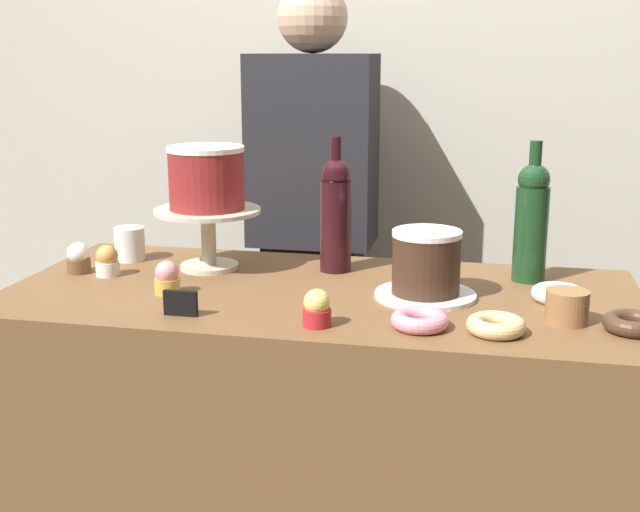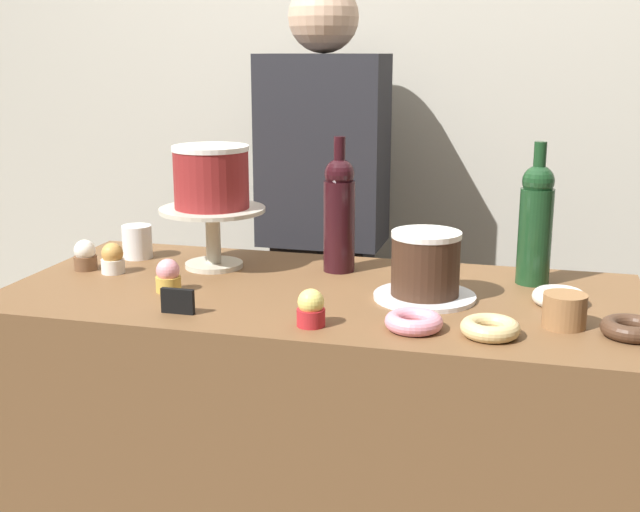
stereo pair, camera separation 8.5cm
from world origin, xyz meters
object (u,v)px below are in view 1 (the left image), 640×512
(cupcake_lemon, at_px, (317,309))
(cupcake_caramel, at_px, (107,261))
(donut_sugar, at_px, (558,294))
(price_sign_chalkboard, at_px, (181,303))
(chocolate_round_cake, at_px, (426,262))
(wine_bottle_green, at_px, (532,220))
(cookie_stack, at_px, (567,307))
(cake_stand_pedestal, at_px, (208,228))
(barista_figure, at_px, (313,246))
(cupcake_vanilla, at_px, (79,259))
(cupcake_strawberry, at_px, (167,278))
(white_layer_cake, at_px, (206,178))
(donut_glazed, at_px, (496,325))
(donut_chocolate, at_px, (633,323))
(wine_bottle_dark_red, at_px, (334,212))
(coffee_cup_ceramic, at_px, (130,244))
(donut_pink, at_px, (420,320))

(cupcake_lemon, distance_m, cupcake_caramel, 0.62)
(donut_sugar, distance_m, price_sign_chalkboard, 0.80)
(cupcake_lemon, height_order, price_sign_chalkboard, cupcake_lemon)
(chocolate_round_cake, height_order, donut_sugar, chocolate_round_cake)
(chocolate_round_cake, distance_m, price_sign_chalkboard, 0.53)
(wine_bottle_green, bearing_deg, cookie_stack, -78.00)
(cake_stand_pedestal, bearing_deg, cupcake_lemon, -46.25)
(cupcake_lemon, height_order, barista_figure, barista_figure)
(cupcake_vanilla, distance_m, donut_sugar, 1.11)
(wine_bottle_green, xyz_separation_m, cupcake_strawberry, (-0.78, -0.28, -0.11))
(cupcake_strawberry, bearing_deg, cupcake_lemon, -21.33)
(cake_stand_pedestal, xyz_separation_m, white_layer_cake, (0.00, -0.00, 0.12))
(cupcake_lemon, height_order, donut_glazed, cupcake_lemon)
(cupcake_caramel, distance_m, cookie_stack, 1.05)
(donut_chocolate, bearing_deg, cake_stand_pedestal, 163.97)
(wine_bottle_green, relative_size, wine_bottle_dark_red, 1.00)
(donut_glazed, height_order, coffee_cup_ceramic, coffee_cup_ceramic)
(cake_stand_pedestal, distance_m, wine_bottle_green, 0.77)
(wine_bottle_dark_red, relative_size, cupcake_lemon, 4.38)
(cupcake_vanilla, bearing_deg, price_sign_chalkboard, -35.59)
(cupcake_lemon, bearing_deg, donut_chocolate, 9.04)
(coffee_cup_ceramic, bearing_deg, chocolate_round_cake, -12.32)
(donut_pink, relative_size, donut_glazed, 1.00)
(cake_stand_pedestal, height_order, donut_pink, cake_stand_pedestal)
(donut_chocolate, bearing_deg, donut_sugar, 126.23)
(white_layer_cake, relative_size, cookie_stack, 2.20)
(wine_bottle_dark_red, distance_m, donut_pink, 0.47)
(donut_pink, distance_m, coffee_cup_ceramic, 0.86)
(wine_bottle_green, bearing_deg, chocolate_round_cake, -140.31)
(coffee_cup_ceramic, bearing_deg, cupcake_strawberry, -51.27)
(donut_sugar, bearing_deg, cake_stand_pedestal, 173.11)
(cake_stand_pedestal, distance_m, coffee_cup_ceramic, 0.24)
(cupcake_vanilla, relative_size, barista_figure, 0.05)
(cupcake_strawberry, bearing_deg, wine_bottle_green, 19.53)
(chocolate_round_cake, height_order, cupcake_caramel, chocolate_round_cake)
(cupcake_strawberry, bearing_deg, cake_stand_pedestal, 85.40)
(cupcake_strawberry, distance_m, donut_chocolate, 0.97)
(cupcake_lemon, relative_size, cookie_stack, 0.88)
(donut_sugar, bearing_deg, chocolate_round_cake, -173.65)
(cookie_stack, bearing_deg, cupcake_lemon, -165.77)
(cupcake_caramel, relative_size, coffee_cup_ceramic, 0.87)
(cake_stand_pedestal, height_order, cookie_stack, cake_stand_pedestal)
(white_layer_cake, height_order, price_sign_chalkboard, white_layer_cake)
(cupcake_lemon, xyz_separation_m, donut_pink, (0.20, 0.03, -0.02))
(cupcake_caramel, distance_m, donut_glazed, 0.93)
(cupcake_caramel, distance_m, coffee_cup_ceramic, 0.15)
(price_sign_chalkboard, bearing_deg, wine_bottle_dark_red, 60.26)
(wine_bottle_green, relative_size, coffee_cup_ceramic, 3.83)
(wine_bottle_green, distance_m, coffee_cup_ceramic, 0.99)
(white_layer_cake, distance_m, cupcake_strawberry, 0.29)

